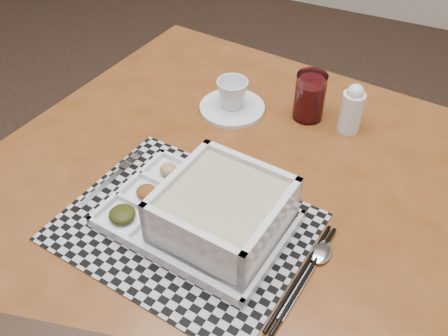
{
  "coord_description": "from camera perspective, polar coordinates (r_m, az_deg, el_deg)",
  "views": [
    {
      "loc": [
        1.17,
        -0.57,
        1.41
      ],
      "look_at": [
        0.89,
        0.04,
        0.79
      ],
      "focal_mm": 40.0,
      "sensor_mm": 36.0,
      "label": 1
    }
  ],
  "objects": [
    {
      "name": "creamer_bottle",
      "position": [
        1.1,
        14.41,
        6.58
      ],
      "size": [
        0.05,
        0.05,
        0.12
      ],
      "color": "silver",
      "rests_on": "dining_table"
    },
    {
      "name": "fork",
      "position": [
        1.0,
        -12.64,
        -0.94
      ],
      "size": [
        0.04,
        0.19,
        0.0
      ],
      "color": "silver",
      "rests_on": "placemat"
    },
    {
      "name": "saucer",
      "position": [
        1.16,
        0.94,
        6.88
      ],
      "size": [
        0.15,
        0.15,
        0.01
      ],
      "primitive_type": "cylinder",
      "color": "silver",
      "rests_on": "dining_table"
    },
    {
      "name": "cup",
      "position": [
        1.13,
        0.96,
        8.47
      ],
      "size": [
        0.1,
        0.1,
        0.07
      ],
      "primitive_type": "imported",
      "rotation": [
        0.0,
        0.0,
        -0.4
      ],
      "color": "silver",
      "rests_on": "saucer"
    },
    {
      "name": "spoon",
      "position": [
        0.86,
        10.63,
        -10.01
      ],
      "size": [
        0.04,
        0.18,
        0.01
      ],
      "color": "silver",
      "rests_on": "placemat"
    },
    {
      "name": "juice_glass",
      "position": [
        1.12,
        9.75,
        7.89
      ],
      "size": [
        0.07,
        0.07,
        0.11
      ],
      "color": "white",
      "rests_on": "dining_table"
    },
    {
      "name": "dining_table",
      "position": [
        1.02,
        0.64,
        -4.94
      ],
      "size": [
        1.09,
        1.09,
        0.73
      ],
      "color": "#56290F",
      "rests_on": "ground"
    },
    {
      "name": "serving_tray",
      "position": [
        0.86,
        -0.93,
        -5.3
      ],
      "size": [
        0.34,
        0.26,
        0.1
      ],
      "color": "silver",
      "rests_on": "placemat"
    },
    {
      "name": "placemat",
      "position": [
        0.9,
        -4.51,
        -6.72
      ],
      "size": [
        0.46,
        0.38,
        0.0
      ],
      "primitive_type": "cube",
      "rotation": [
        0.0,
        0.0,
        -0.12
      ],
      "color": "#A0A0A7",
      "rests_on": "dining_table"
    },
    {
      "name": "chopsticks",
      "position": [
        0.83,
        8.97,
        -12.12
      ],
      "size": [
        0.05,
        0.24,
        0.01
      ],
      "color": "black",
      "rests_on": "placemat"
    }
  ]
}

